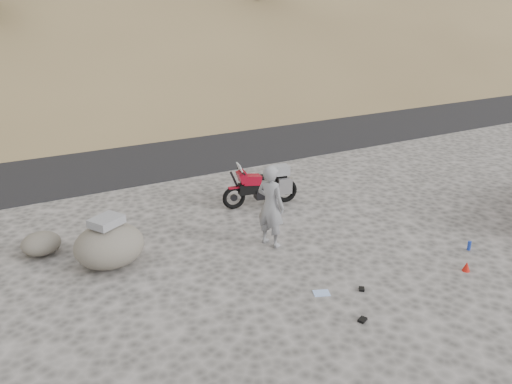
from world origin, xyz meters
The scene contains 11 objects.
ground centered at (0.00, 0.00, 0.00)m, with size 140.00×140.00×0.00m, color #464441.
road centered at (0.00, 9.00, 0.00)m, with size 120.00×7.00×0.05m, color black.
motorcycle centered at (1.05, 2.65, 0.51)m, with size 2.02×0.75×1.21m.
man centered at (0.10, 0.65, 0.00)m, with size 0.66×0.43×1.81m, color gray.
boulder centered at (-3.15, 1.36, 0.46)m, with size 1.66×1.54×1.07m.
small_rock centered at (-4.31, 2.53, 0.24)m, with size 0.84×0.77×0.48m.
gear_bottle centered at (3.67, -1.57, 0.10)m, with size 0.07×0.07×0.20m, color #193399.
gear_funnel centered at (2.91, -2.15, 0.10)m, with size 0.15×0.15×0.20m, color #B7160C.
gear_glove_a centered at (0.07, -2.46, 0.02)m, with size 0.15×0.11×0.04m, color black.
gear_glove_b centered at (0.67, -1.72, 0.02)m, with size 0.13×0.10×0.04m, color black.
gear_blue_cloth centered at (-0.04, -1.46, 0.01)m, with size 0.29×0.22×0.01m, color #95B3E7.
Camera 1 is at (-4.75, -7.71, 5.00)m, focal length 35.00 mm.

